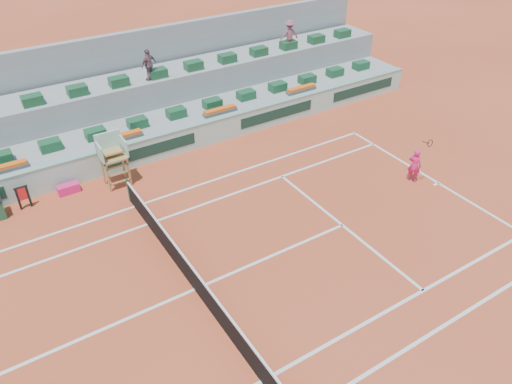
{
  "coord_description": "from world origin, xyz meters",
  "views": [
    {
      "loc": [
        -4.56,
        -11.04,
        12.16
      ],
      "look_at": [
        4.0,
        2.5,
        1.0
      ],
      "focal_mm": 35.0,
      "sensor_mm": 36.0,
      "label": 1
    }
  ],
  "objects": [
    {
      "name": "flower_planters",
      "position": [
        -1.5,
        9.0,
        1.33
      ],
      "size": [
        26.8,
        0.36,
        0.28
      ],
      "color": "#515151",
      "rests_on": "seating_tier_lower"
    },
    {
      "name": "seating_tier_upper",
      "position": [
        0.0,
        12.3,
        1.3
      ],
      "size": [
        36.0,
        2.4,
        2.6
      ],
      "primitive_type": "cube",
      "color": "#959593",
      "rests_on": "ground"
    },
    {
      "name": "stadium_back_wall",
      "position": [
        0.0,
        13.9,
        2.2
      ],
      "size": [
        36.0,
        0.4,
        4.4
      ],
      "primitive_type": "cube",
      "color": "#959593",
      "rests_on": "ground"
    },
    {
      "name": "advertising_hoarding",
      "position": [
        0.02,
        8.5,
        0.63
      ],
      "size": [
        36.0,
        0.34,
        1.26
      ],
      "color": "#A6D1BC",
      "rests_on": "ground"
    },
    {
      "name": "umpire_chair",
      "position": [
        0.0,
        7.5,
        1.54
      ],
      "size": [
        1.1,
        0.9,
        2.4
      ],
      "color": "olive",
      "rests_on": "ground"
    },
    {
      "name": "player_bag",
      "position": [
        -1.98,
        7.93,
        0.2
      ],
      "size": [
        0.9,
        0.4,
        0.4
      ],
      "primitive_type": "cube",
      "color": "#EB1E6E",
      "rests_on": "ground"
    },
    {
      "name": "spectator_right",
      "position": [
        12.05,
        11.71,
        3.41
      ],
      "size": [
        1.15,
        0.83,
        1.61
      ],
      "primitive_type": "imported",
      "rotation": [
        0.0,
        0.0,
        2.9
      ],
      "color": "#934954",
      "rests_on": "seating_tier_upper"
    },
    {
      "name": "tennis_net",
      "position": [
        0.0,
        0.0,
        0.53
      ],
      "size": [
        0.1,
        11.97,
        1.1
      ],
      "color": "black",
      "rests_on": "ground"
    },
    {
      "name": "ground",
      "position": [
        0.0,
        0.0,
        0.0
      ],
      "size": [
        90.0,
        90.0,
        0.0
      ],
      "primitive_type": "plane",
      "color": "#AC3D21",
      "rests_on": "ground"
    },
    {
      "name": "spectator_mid",
      "position": [
        3.57,
        11.59,
        3.38
      ],
      "size": [
        0.99,
        0.7,
        1.57
      ],
      "primitive_type": "imported",
      "rotation": [
        0.0,
        0.0,
        3.52
      ],
      "color": "#7D535D",
      "rests_on": "seating_tier_upper"
    },
    {
      "name": "seat_row_upper",
      "position": [
        0.0,
        11.7,
        2.82
      ],
      "size": [
        32.9,
        0.6,
        0.44
      ],
      "color": "#184A29",
      "rests_on": "seating_tier_upper"
    },
    {
      "name": "seating_tier_lower",
      "position": [
        0.0,
        10.7,
        0.6
      ],
      "size": [
        36.0,
        4.0,
        1.2
      ],
      "primitive_type": "cube",
      "color": "#959593",
      "rests_on": "ground"
    },
    {
      "name": "towel_rack",
      "position": [
        -3.75,
        7.76,
        0.6
      ],
      "size": [
        0.53,
        0.09,
        1.03
      ],
      "color": "black",
      "rests_on": "ground"
    },
    {
      "name": "court_lines",
      "position": [
        0.0,
        0.0,
        0.01
      ],
      "size": [
        23.89,
        11.09,
        0.01
      ],
      "color": "silver",
      "rests_on": "ground"
    },
    {
      "name": "seat_row_lower",
      "position": [
        0.0,
        9.8,
        1.42
      ],
      "size": [
        32.9,
        0.6,
        0.44
      ],
      "color": "#184A29",
      "rests_on": "seating_tier_lower"
    },
    {
      "name": "tennis_player",
      "position": [
        11.05,
        0.8,
        0.79
      ],
      "size": [
        0.57,
        0.9,
        2.28
      ],
      "color": "#EB1E6E",
      "rests_on": "ground"
    }
  ]
}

